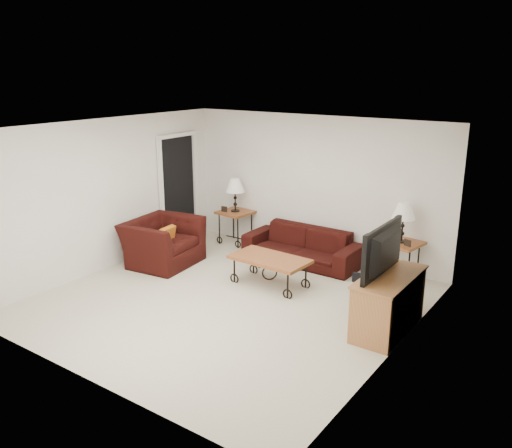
{
  "coord_description": "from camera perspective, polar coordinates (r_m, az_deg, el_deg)",
  "views": [
    {
      "loc": [
        4.43,
        -5.64,
        3.27
      ],
      "look_at": [
        0.0,
        0.7,
        1.0
      ],
      "focal_mm": 37.47,
      "sensor_mm": 36.0,
      "label": 1
    }
  ],
  "objects": [
    {
      "name": "wall_front",
      "position": [
        5.79,
        -18.53,
        -4.95
      ],
      "size": [
        5.0,
        0.02,
        2.5
      ],
      "primitive_type": "cube",
      "color": "white",
      "rests_on": "ground"
    },
    {
      "name": "armchair",
      "position": [
        9.31,
        -9.94,
        -1.91
      ],
      "size": [
        1.18,
        1.31,
        0.78
      ],
      "primitive_type": "imported",
      "rotation": [
        0.0,
        0.0,
        1.69
      ],
      "color": "black",
      "rests_on": "ground"
    },
    {
      "name": "wall_back",
      "position": [
        9.48,
        6.26,
        3.97
      ],
      "size": [
        5.0,
        0.02,
        2.5
      ],
      "primitive_type": "cube",
      "color": "white",
      "rests_on": "ground"
    },
    {
      "name": "lamp_left",
      "position": [
        10.11,
        -2.24,
        3.11
      ],
      "size": [
        0.39,
        0.39,
        0.63
      ],
      "primitive_type": null,
      "rotation": [
        0.0,
        0.0,
        -0.1
      ],
      "color": "black",
      "rests_on": "side_table_left"
    },
    {
      "name": "backpack",
      "position": [
        8.4,
        11.4,
        -5.19
      ],
      "size": [
        0.38,
        0.3,
        0.46
      ],
      "primitive_type": "ellipsoid",
      "rotation": [
        0.0,
        0.0,
        0.08
      ],
      "color": "black",
      "rests_on": "ground"
    },
    {
      "name": "ceiling",
      "position": [
        7.21,
        -3.24,
        10.21
      ],
      "size": [
        5.0,
        5.0,
        0.0
      ],
      "primitive_type": "plane",
      "color": "white",
      "rests_on": "wall_back"
    },
    {
      "name": "photo_frame_left",
      "position": [
        10.15,
        -3.41,
        1.6
      ],
      "size": [
        0.13,
        0.03,
        0.11
      ],
      "primitive_type": "cube",
      "rotation": [
        0.0,
        0.0,
        0.08
      ],
      "color": "black",
      "rests_on": "side_table_left"
    },
    {
      "name": "throw_pillow",
      "position": [
        9.14,
        -9.53,
        -1.39
      ],
      "size": [
        0.13,
        0.36,
        0.35
      ],
      "primitive_type": "cube",
      "rotation": [
        0.0,
        0.0,
        1.69
      ],
      "color": "#BB6E18",
      "rests_on": "armchair"
    },
    {
      "name": "coffee_table",
      "position": [
        8.33,
        1.46,
        -5.07
      ],
      "size": [
        1.23,
        0.7,
        0.45
      ],
      "primitive_type": "cube",
      "rotation": [
        0.0,
        0.0,
        -0.04
      ],
      "color": "#9B4827",
      "rests_on": "ground"
    },
    {
      "name": "side_table_left",
      "position": [
        10.28,
        -2.2,
        -0.34
      ],
      "size": [
        0.64,
        0.64,
        0.63
      ],
      "primitive_type": "cube",
      "rotation": [
        0.0,
        0.0,
        -0.1
      ],
      "color": "#9B4827",
      "rests_on": "ground"
    },
    {
      "name": "ground",
      "position": [
        7.88,
        -2.95,
        -8.18
      ],
      "size": [
        5.0,
        5.0,
        0.0
      ],
      "primitive_type": "plane",
      "color": "beige",
      "rests_on": "ground"
    },
    {
      "name": "side_table_right",
      "position": [
        8.79,
        15.1,
        -3.83
      ],
      "size": [
        0.67,
        0.67,
        0.64
      ],
      "primitive_type": "cube",
      "rotation": [
        0.0,
        0.0,
        -0.17
      ],
      "color": "#9B4827",
      "rests_on": "ground"
    },
    {
      "name": "wall_left",
      "position": [
        9.16,
        -15.54,
        3.02
      ],
      "size": [
        0.02,
        5.0,
        2.5
      ],
      "primitive_type": "cube",
      "color": "white",
      "rests_on": "ground"
    },
    {
      "name": "television",
      "position": [
        6.86,
        14.19,
        -2.82
      ],
      "size": [
        0.15,
        1.12,
        0.65
      ],
      "primitive_type": "imported",
      "rotation": [
        0.0,
        0.0,
        -1.57
      ],
      "color": "black",
      "rests_on": "tv_stand"
    },
    {
      "name": "tv_stand",
      "position": [
        7.11,
        13.95,
        -8.19
      ],
      "size": [
        0.52,
        1.25,
        0.75
      ],
      "primitive_type": "cube",
      "color": "#B56E43",
      "rests_on": "ground"
    },
    {
      "name": "lamp_right",
      "position": [
        8.6,
        15.41,
        0.16
      ],
      "size": [
        0.42,
        0.42,
        0.64
      ],
      "primitive_type": null,
      "rotation": [
        0.0,
        0.0,
        -0.17
      ],
      "color": "black",
      "rests_on": "side_table_right"
    },
    {
      "name": "doorway",
      "position": [
        10.28,
        -8.29,
        3.56
      ],
      "size": [
        0.08,
        0.94,
        2.04
      ],
      "primitive_type": "cube",
      "color": "black",
      "rests_on": "ground"
    },
    {
      "name": "photo_frame_right",
      "position": [
        8.5,
        15.88,
        -1.95
      ],
      "size": [
        0.12,
        0.06,
        0.11
      ],
      "primitive_type": "cube",
      "rotation": [
        0.0,
        0.0,
        -0.38
      ],
      "color": "black",
      "rests_on": "side_table_right"
    },
    {
      "name": "sofa",
      "position": [
        9.31,
        4.93,
        -2.32
      ],
      "size": [
        2.05,
        0.8,
        0.6
      ],
      "primitive_type": "imported",
      "color": "black",
      "rests_on": "ground"
    },
    {
      "name": "wall_right",
      "position": [
        6.29,
        15.2,
        -2.97
      ],
      "size": [
        0.02,
        5.0,
        2.5
      ],
      "primitive_type": "cube",
      "color": "white",
      "rests_on": "ground"
    }
  ]
}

